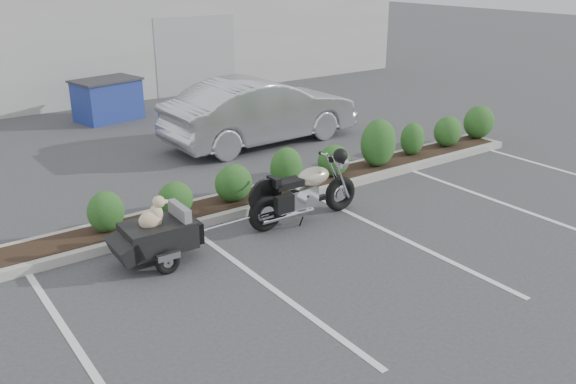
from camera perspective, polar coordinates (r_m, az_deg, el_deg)
ground at (r=10.02m, az=3.33°, el=-4.87°), size 90.00×90.00×0.00m
planter_kerb at (r=12.16m, az=0.55°, el=0.31°), size 12.00×1.00×0.15m
building at (r=24.78m, az=-22.74°, el=13.91°), size 26.00×10.00×4.00m
motorcycle at (r=10.69m, az=1.59°, el=-0.08°), size 2.29×0.77×1.31m
pet_trailer at (r=9.45m, az=-12.14°, el=-3.93°), size 1.82×1.01×1.09m
sedan at (r=15.36m, az=-2.54°, el=7.59°), size 5.03×1.88×1.64m
dumpster at (r=18.46m, az=-16.54°, el=8.32°), size 2.01×1.57×1.18m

